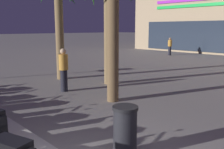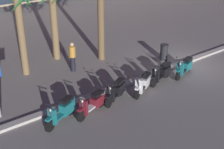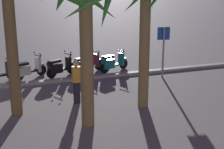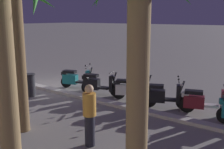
% 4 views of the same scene
% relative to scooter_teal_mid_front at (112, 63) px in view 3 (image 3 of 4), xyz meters
% --- Properties ---
extents(scooter_teal_mid_front, '(1.74, 0.92, 1.04)m').
position_rel_scooter_teal_mid_front_xyz_m(scooter_teal_mid_front, '(0.00, 0.00, 0.00)').
color(scooter_teal_mid_front, black).
rests_on(scooter_teal_mid_front, ground).
extents(scooter_maroon_mid_rear, '(1.78, 0.83, 1.04)m').
position_rel_scooter_teal_mid_front_xyz_m(scooter_maroon_mid_rear, '(1.31, -0.23, -0.02)').
color(scooter_maroon_mid_rear, black).
rests_on(scooter_maroon_mid_rear, ground).
extents(scooter_black_far_back, '(1.60, 0.89, 1.17)m').
position_rel_scooter_teal_mid_front_xyz_m(scooter_black_far_back, '(2.72, -0.00, -0.00)').
color(scooter_black_far_back, black).
rests_on(scooter_black_far_back, ground).
extents(scooter_white_tail_end, '(1.63, 0.94, 1.17)m').
position_rel_scooter_teal_mid_front_xyz_m(scooter_white_tail_end, '(4.19, -0.18, -0.02)').
color(scooter_white_tail_end, black).
rests_on(scooter_white_tail_end, ground).
extents(crossing_sign, '(0.59, 0.17, 2.40)m').
position_rel_scooter_teal_mid_front_xyz_m(crossing_sign, '(-1.91, 1.80, 1.04)').
color(crossing_sign, '#939399').
rests_on(crossing_sign, ground).
extents(palm_tree_mid_walkway, '(2.18, 2.13, 4.83)m').
position_rel_scooter_teal_mid_front_xyz_m(palm_tree_mid_walkway, '(0.68, 5.09, 3.15)').
color(palm_tree_mid_walkway, olive).
rests_on(palm_tree_mid_walkway, ground).
extents(palm_tree_by_mall_entrance, '(2.04, 2.08, 4.52)m').
position_rel_scooter_teal_mid_front_xyz_m(palm_tree_by_mall_entrance, '(3.01, 5.98, 2.84)').
color(palm_tree_by_mall_entrance, olive).
rests_on(palm_tree_by_mall_entrance, ground).
extents(pedestrian_by_palm_tree, '(0.34, 0.34, 1.62)m').
position_rel_scooter_teal_mid_front_xyz_m(pedestrian_by_palm_tree, '(2.83, 3.86, 0.39)').
color(pedestrian_by_palm_tree, black).
rests_on(pedestrian_by_palm_tree, ground).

